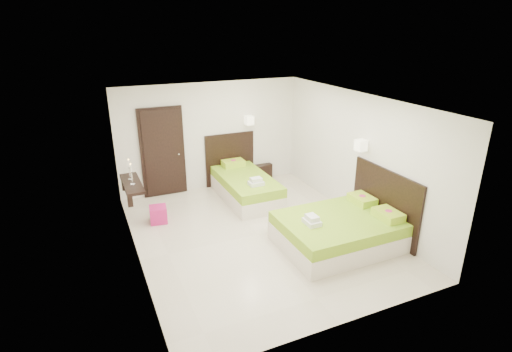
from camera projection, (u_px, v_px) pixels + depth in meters
name	position (u px, v px, depth m)	size (l,w,h in m)	color
floor	(258.00, 234.00, 7.80)	(5.50, 5.50, 0.00)	beige
bed_single	(245.00, 185.00, 9.37)	(1.27, 2.12, 1.75)	beige
bed_double	(342.00, 229.00, 7.36)	(2.12, 1.80, 1.75)	beige
nightstand	(261.00, 171.00, 10.61)	(0.46, 0.41, 0.41)	black
ottoman	(158.00, 214.00, 8.23)	(0.34, 0.34, 0.34)	#AB165C
door	(163.00, 153.00, 9.27)	(1.02, 0.15, 2.14)	black
console_shelf	(131.00, 184.00, 8.08)	(0.35, 1.20, 0.78)	black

